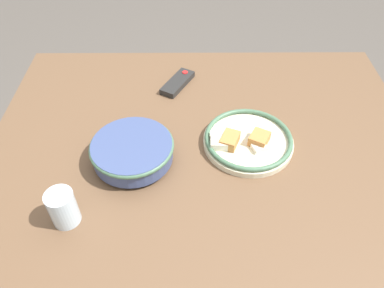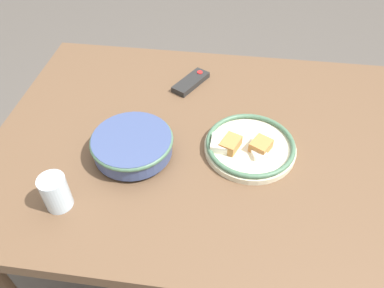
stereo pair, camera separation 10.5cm
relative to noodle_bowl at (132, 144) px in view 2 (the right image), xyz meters
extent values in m
plane|color=#4C4742|center=(0.20, 0.09, -0.78)|extent=(8.00, 8.00, 0.00)
cube|color=brown|center=(0.20, 0.09, -0.06)|extent=(1.27, 0.93, 0.04)
cylinder|color=brown|center=(-0.37, 0.49, -0.43)|extent=(0.06, 0.06, 0.70)
cylinder|color=brown|center=(0.77, 0.49, -0.43)|extent=(0.06, 0.06, 0.70)
cylinder|color=#384775|center=(0.00, 0.00, -0.03)|extent=(0.10, 0.10, 0.01)
cylinder|color=#384775|center=(0.00, 0.00, 0.00)|extent=(0.22, 0.22, 0.05)
cylinder|color=#9E4C1E|center=(0.00, 0.00, 0.00)|extent=(0.20, 0.20, 0.05)
torus|color=#42664C|center=(0.00, 0.00, 0.02)|extent=(0.23, 0.23, 0.01)
cylinder|color=beige|center=(0.33, 0.06, -0.03)|extent=(0.26, 0.26, 0.02)
torus|color=#42664C|center=(0.33, 0.06, -0.01)|extent=(0.25, 0.25, 0.01)
cube|color=silver|center=(0.35, 0.02, -0.01)|extent=(0.05, 0.04, 0.02)
cube|color=#B2753D|center=(0.27, 0.05, -0.01)|extent=(0.07, 0.08, 0.03)
cube|color=#B2753D|center=(0.36, 0.05, -0.01)|extent=(0.07, 0.07, 0.03)
cube|color=silver|center=(0.24, 0.05, -0.01)|extent=(0.05, 0.06, 0.02)
cube|color=black|center=(0.12, 0.35, -0.03)|extent=(0.12, 0.16, 0.02)
cylinder|color=red|center=(0.14, 0.40, -0.02)|extent=(0.02, 0.02, 0.00)
cylinder|color=silver|center=(-0.14, -0.19, 0.01)|extent=(0.07, 0.07, 0.10)
camera|label=1|loc=(0.16, -0.71, 0.74)|focal=35.00mm
camera|label=2|loc=(0.26, -0.70, 0.74)|focal=35.00mm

